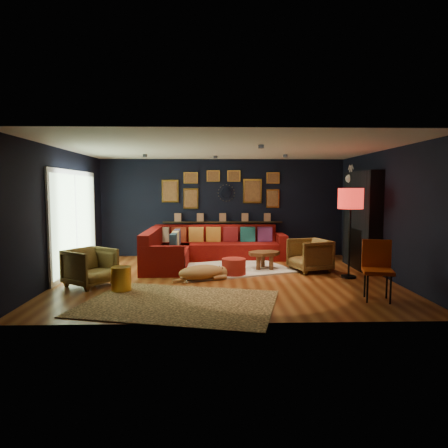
{
  "coord_description": "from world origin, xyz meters",
  "views": [
    {
      "loc": [
        -0.27,
        -7.98,
        1.8
      ],
      "look_at": [
        -0.03,
        0.3,
        1.08
      ],
      "focal_mm": 32.0,
      "sensor_mm": 36.0,
      "label": 1
    }
  ],
  "objects_px": {
    "orange_chair": "(377,265)",
    "dog": "(201,269)",
    "floor_lamp": "(351,202)",
    "armchair_right": "(310,254)",
    "coffee_table": "(264,255)",
    "gold_stool": "(121,279)",
    "sectional": "(199,249)",
    "armchair_left": "(90,265)",
    "pouf": "(234,266)"
  },
  "relations": [
    {
      "from": "floor_lamp",
      "to": "dog",
      "type": "bearing_deg",
      "value": -177.13
    },
    {
      "from": "gold_stool",
      "to": "orange_chair",
      "type": "xyz_separation_m",
      "value": [
        4.3,
        -0.64,
        0.36
      ]
    },
    {
      "from": "coffee_table",
      "to": "pouf",
      "type": "distance_m",
      "value": 0.92
    },
    {
      "from": "gold_stool",
      "to": "dog",
      "type": "distance_m",
      "value": 1.6
    },
    {
      "from": "gold_stool",
      "to": "dog",
      "type": "relative_size",
      "value": 0.34
    },
    {
      "from": "sectional",
      "to": "pouf",
      "type": "xyz_separation_m",
      "value": [
        0.78,
        -1.61,
        -0.12
      ]
    },
    {
      "from": "coffee_table",
      "to": "gold_stool",
      "type": "bearing_deg",
      "value": -147.18
    },
    {
      "from": "armchair_right",
      "to": "floor_lamp",
      "type": "height_order",
      "value": "floor_lamp"
    },
    {
      "from": "coffee_table",
      "to": "pouf",
      "type": "xyz_separation_m",
      "value": [
        -0.7,
        -0.58,
        -0.14
      ]
    },
    {
      "from": "pouf",
      "to": "orange_chair",
      "type": "xyz_separation_m",
      "value": [
        2.24,
        -1.84,
        0.38
      ]
    },
    {
      "from": "orange_chair",
      "to": "dog",
      "type": "xyz_separation_m",
      "value": [
        -2.91,
        1.44,
        -0.36
      ]
    },
    {
      "from": "armchair_left",
      "to": "armchair_right",
      "type": "xyz_separation_m",
      "value": [
        4.41,
        1.2,
        0.0
      ]
    },
    {
      "from": "coffee_table",
      "to": "dog",
      "type": "relative_size",
      "value": 0.72
    },
    {
      "from": "pouf",
      "to": "coffee_table",
      "type": "bearing_deg",
      "value": 39.5
    },
    {
      "from": "floor_lamp",
      "to": "pouf",
      "type": "bearing_deg",
      "value": 173.88
    },
    {
      "from": "armchair_left",
      "to": "orange_chair",
      "type": "distance_m",
      "value": 5.07
    },
    {
      "from": "sectional",
      "to": "orange_chair",
      "type": "height_order",
      "value": "orange_chair"
    },
    {
      "from": "armchair_left",
      "to": "orange_chair",
      "type": "relative_size",
      "value": 0.8
    },
    {
      "from": "gold_stool",
      "to": "dog",
      "type": "bearing_deg",
      "value": 29.92
    },
    {
      "from": "pouf",
      "to": "armchair_left",
      "type": "height_order",
      "value": "armchair_left"
    },
    {
      "from": "pouf",
      "to": "armchair_right",
      "type": "relative_size",
      "value": 0.64
    },
    {
      "from": "floor_lamp",
      "to": "coffee_table",
      "type": "bearing_deg",
      "value": 152.92
    },
    {
      "from": "floor_lamp",
      "to": "dog",
      "type": "distance_m",
      "value": 3.28
    },
    {
      "from": "coffee_table",
      "to": "floor_lamp",
      "type": "relative_size",
      "value": 0.5
    },
    {
      "from": "armchair_right",
      "to": "dog",
      "type": "bearing_deg",
      "value": -88.74
    },
    {
      "from": "coffee_table",
      "to": "orange_chair",
      "type": "distance_m",
      "value": 2.88
    },
    {
      "from": "orange_chair",
      "to": "dog",
      "type": "relative_size",
      "value": 0.76
    },
    {
      "from": "gold_stool",
      "to": "floor_lamp",
      "type": "height_order",
      "value": "floor_lamp"
    },
    {
      "from": "sectional",
      "to": "armchair_right",
      "type": "bearing_deg",
      "value": -26.06
    },
    {
      "from": "armchair_right",
      "to": "gold_stool",
      "type": "xyz_separation_m",
      "value": [
        -3.74,
        -1.6,
        -0.17
      ]
    },
    {
      "from": "sectional",
      "to": "orange_chair",
      "type": "bearing_deg",
      "value": -48.7
    },
    {
      "from": "sectional",
      "to": "gold_stool",
      "type": "bearing_deg",
      "value": -114.37
    },
    {
      "from": "armchair_right",
      "to": "sectional",
      "type": "bearing_deg",
      "value": -133.57
    },
    {
      "from": "pouf",
      "to": "floor_lamp",
      "type": "xyz_separation_m",
      "value": [
        2.33,
        -0.25,
        1.34
      ]
    },
    {
      "from": "armchair_right",
      "to": "gold_stool",
      "type": "bearing_deg",
      "value": -84.37
    },
    {
      "from": "orange_chair",
      "to": "floor_lamp",
      "type": "distance_m",
      "value": 1.86
    },
    {
      "from": "pouf",
      "to": "orange_chair",
      "type": "relative_size",
      "value": 0.52
    },
    {
      "from": "dog",
      "to": "pouf",
      "type": "bearing_deg",
      "value": 7.87
    },
    {
      "from": "sectional",
      "to": "armchair_left",
      "type": "distance_m",
      "value": 3.09
    },
    {
      "from": "armchair_left",
      "to": "dog",
      "type": "xyz_separation_m",
      "value": [
        2.05,
        0.4,
        -0.17
      ]
    },
    {
      "from": "armchair_right",
      "to": "floor_lamp",
      "type": "distance_m",
      "value": 1.47
    },
    {
      "from": "sectional",
      "to": "pouf",
      "type": "height_order",
      "value": "sectional"
    },
    {
      "from": "armchair_left",
      "to": "pouf",
      "type": "bearing_deg",
      "value": -38.12
    },
    {
      "from": "armchair_left",
      "to": "dog",
      "type": "height_order",
      "value": "armchair_left"
    },
    {
      "from": "orange_chair",
      "to": "dog",
      "type": "bearing_deg",
      "value": 168.14
    },
    {
      "from": "sectional",
      "to": "coffee_table",
      "type": "relative_size",
      "value": 3.72
    },
    {
      "from": "orange_chair",
      "to": "armchair_left",
      "type": "bearing_deg",
      "value": -177.38
    },
    {
      "from": "floor_lamp",
      "to": "orange_chair",
      "type": "bearing_deg",
      "value": -93.12
    },
    {
      "from": "pouf",
      "to": "gold_stool",
      "type": "height_order",
      "value": "gold_stool"
    },
    {
      "from": "orange_chair",
      "to": "floor_lamp",
      "type": "relative_size",
      "value": 0.53
    }
  ]
}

